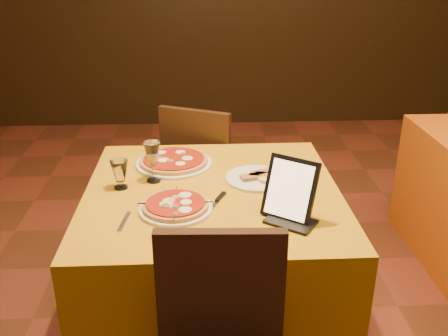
{
  "coord_description": "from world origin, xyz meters",
  "views": [
    {
      "loc": [
        -0.26,
        -1.61,
        1.7
      ],
      "look_at": [
        -0.16,
        0.32,
        0.86
      ],
      "focal_mm": 40.0,
      "sensor_mm": 36.0,
      "label": 1
    }
  ],
  "objects_px": {
    "main_table": "(213,262)",
    "pizza_near": "(176,207)",
    "chair_main_far": "(209,173)",
    "pizza_far": "(174,162)",
    "tablet": "(290,189)",
    "wine_glass": "(153,162)",
    "water_glass": "(120,174)"
  },
  "relations": [
    {
      "from": "chair_main_far",
      "to": "wine_glass",
      "type": "relative_size",
      "value": 4.79
    },
    {
      "from": "pizza_near",
      "to": "water_glass",
      "type": "relative_size",
      "value": 2.27
    },
    {
      "from": "pizza_near",
      "to": "wine_glass",
      "type": "xyz_separation_m",
      "value": [
        -0.11,
        0.28,
        0.08
      ]
    },
    {
      "from": "pizza_near",
      "to": "water_glass",
      "type": "height_order",
      "value": "water_glass"
    },
    {
      "from": "chair_main_far",
      "to": "water_glass",
      "type": "relative_size",
      "value": 7.0
    },
    {
      "from": "pizza_near",
      "to": "water_glass",
      "type": "xyz_separation_m",
      "value": [
        -0.25,
        0.22,
        0.05
      ]
    },
    {
      "from": "main_table",
      "to": "chair_main_far",
      "type": "relative_size",
      "value": 1.21
    },
    {
      "from": "main_table",
      "to": "pizza_far",
      "type": "height_order",
      "value": "pizza_far"
    },
    {
      "from": "pizza_far",
      "to": "main_table",
      "type": "bearing_deg",
      "value": -57.78
    },
    {
      "from": "main_table",
      "to": "pizza_near",
      "type": "relative_size",
      "value": 3.73
    },
    {
      "from": "pizza_near",
      "to": "tablet",
      "type": "relative_size",
      "value": 1.21
    },
    {
      "from": "chair_main_far",
      "to": "pizza_far",
      "type": "xyz_separation_m",
      "value": [
        -0.18,
        -0.55,
        0.31
      ]
    },
    {
      "from": "water_glass",
      "to": "pizza_far",
      "type": "bearing_deg",
      "value": 48.22
    },
    {
      "from": "main_table",
      "to": "tablet",
      "type": "relative_size",
      "value": 4.51
    },
    {
      "from": "wine_glass",
      "to": "water_glass",
      "type": "relative_size",
      "value": 1.46
    },
    {
      "from": "main_table",
      "to": "pizza_near",
      "type": "xyz_separation_m",
      "value": [
        -0.15,
        -0.18,
        0.39
      ]
    },
    {
      "from": "main_table",
      "to": "pizza_near",
      "type": "bearing_deg",
      "value": -130.23
    },
    {
      "from": "main_table",
      "to": "chair_main_far",
      "type": "bearing_deg",
      "value": 90.0
    },
    {
      "from": "wine_glass",
      "to": "water_glass",
      "type": "distance_m",
      "value": 0.16
    },
    {
      "from": "chair_main_far",
      "to": "water_glass",
      "type": "height_order",
      "value": "chair_main_far"
    },
    {
      "from": "main_table",
      "to": "tablet",
      "type": "bearing_deg",
      "value": -41.36
    },
    {
      "from": "pizza_near",
      "to": "tablet",
      "type": "bearing_deg",
      "value": -9.75
    },
    {
      "from": "main_table",
      "to": "tablet",
      "type": "height_order",
      "value": "tablet"
    },
    {
      "from": "main_table",
      "to": "water_glass",
      "type": "height_order",
      "value": "water_glass"
    },
    {
      "from": "pizza_far",
      "to": "pizza_near",
      "type": "bearing_deg",
      "value": -86.77
    },
    {
      "from": "main_table",
      "to": "water_glass",
      "type": "relative_size",
      "value": 8.46
    },
    {
      "from": "main_table",
      "to": "chair_main_far",
      "type": "height_order",
      "value": "chair_main_far"
    },
    {
      "from": "wine_glass",
      "to": "water_glass",
      "type": "xyz_separation_m",
      "value": [
        -0.14,
        -0.06,
        -0.03
      ]
    },
    {
      "from": "chair_main_far",
      "to": "pizza_far",
      "type": "bearing_deg",
      "value": 96.66
    },
    {
      "from": "wine_glass",
      "to": "water_glass",
      "type": "height_order",
      "value": "wine_glass"
    },
    {
      "from": "wine_glass",
      "to": "tablet",
      "type": "xyz_separation_m",
      "value": [
        0.55,
        -0.36,
        0.03
      ]
    },
    {
      "from": "chair_main_far",
      "to": "pizza_near",
      "type": "bearing_deg",
      "value": 106.01
    }
  ]
}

